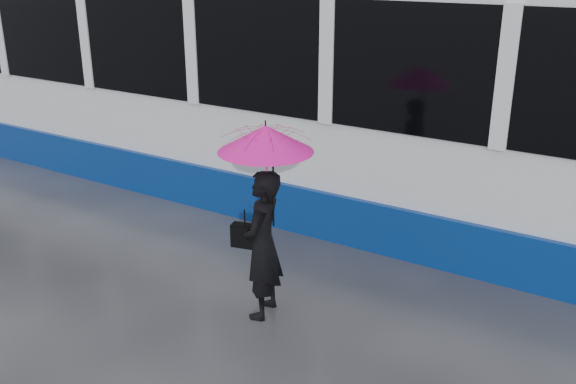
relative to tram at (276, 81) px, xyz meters
The scene contains 6 objects.
ground 3.35m from the tram, 58.82° to the right, with size 90.00×90.00×0.00m, color #28282C.
rails 2.22m from the tram, ahead, with size 34.00×1.51×0.02m.
tram is the anchor object (origin of this frame).
woman 3.73m from the tram, 58.90° to the right, with size 0.54×0.36×1.49m, color black.
umbrella 3.65m from the tram, 58.23° to the right, with size 1.06×1.06×1.01m.
handbag 3.60m from the tram, 61.82° to the right, with size 0.29×0.17×0.41m.
Camera 1 is at (3.53, -5.17, 3.36)m, focal length 40.00 mm.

